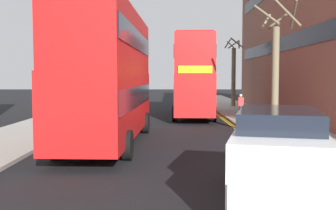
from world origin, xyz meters
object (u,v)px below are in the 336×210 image
at_px(double_decker_bus_away, 110,73).
at_px(taxi_minivan, 279,157).
at_px(pedestrian_far, 242,106).
at_px(double_decker_bus_oncoming, 194,75).

xyz_separation_m(double_decker_bus_away, taxi_minivan, (4.96, -8.22, -1.96)).
bearing_deg(taxi_minivan, pedestrian_far, 82.44).
bearing_deg(pedestrian_far, taxi_minivan, -97.56).
bearing_deg(pedestrian_far, double_decker_bus_away, -129.18).
relative_size(double_decker_bus_away, pedestrian_far, 6.72).
height_order(double_decker_bus_oncoming, taxi_minivan, double_decker_bus_oncoming).
distance_m(double_decker_bus_away, double_decker_bus_oncoming, 12.57).
xyz_separation_m(double_decker_bus_oncoming, pedestrian_far, (2.90, -2.93, -2.04)).
height_order(double_decker_bus_away, taxi_minivan, double_decker_bus_away).
distance_m(double_decker_bus_away, pedestrian_far, 11.61).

